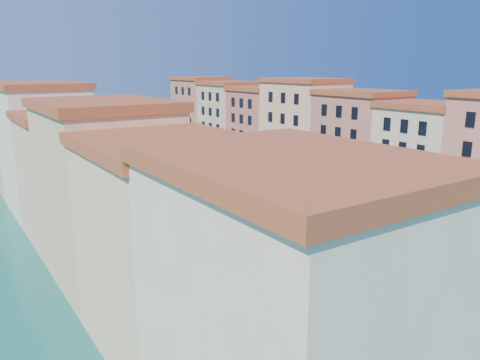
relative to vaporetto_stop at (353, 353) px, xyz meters
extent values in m
cube|color=beige|center=(-10.00, -4.00, 7.56)|extent=(12.00, 16.00, 18.00)
cube|color=brown|center=(-10.00, -4.00, 17.06)|extent=(12.80, 16.40, 1.00)
cube|color=#CCB380|center=(-10.00, 11.50, 7.06)|extent=(12.00, 15.00, 17.00)
cube|color=brown|center=(-10.00, 11.50, 16.06)|extent=(12.80, 15.40, 1.00)
cube|color=tan|center=(-10.00, 27.50, 8.06)|extent=(12.00, 17.00, 19.00)
cube|color=brown|center=(-10.00, 27.50, 18.06)|extent=(12.80, 17.40, 1.00)
cube|color=tan|center=(-10.00, 43.00, 6.81)|extent=(12.00, 14.00, 16.50)
cube|color=brown|center=(-10.00, 43.00, 15.56)|extent=(12.80, 14.40, 1.00)
cube|color=beige|center=(-10.00, 59.00, 8.56)|extent=(12.00, 18.00, 20.00)
cube|color=brown|center=(-10.00, 59.00, 19.06)|extent=(12.80, 18.40, 1.00)
cube|color=tan|center=(-10.00, 76.00, 7.31)|extent=(12.00, 16.00, 17.50)
cube|color=brown|center=(-10.00, 76.00, 16.56)|extent=(12.80, 16.40, 1.00)
cube|color=#A07A56|center=(-10.00, 91.50, 7.81)|extent=(12.00, 15.00, 18.50)
cube|color=brown|center=(-10.00, 91.50, 17.56)|extent=(12.80, 15.40, 1.00)
cube|color=tan|center=(-10.00, 107.50, 8.06)|extent=(12.00, 17.00, 19.00)
cube|color=#C8AA89|center=(46.00, 27.00, 6.81)|extent=(12.00, 14.00, 16.50)
cube|color=brown|center=(46.00, 27.00, 15.56)|extent=(12.80, 14.40, 1.00)
cube|color=#A8604D|center=(46.00, 42.00, 7.56)|extent=(12.00, 16.00, 18.00)
cube|color=brown|center=(46.00, 42.00, 17.06)|extent=(12.80, 16.40, 1.00)
cube|color=tan|center=(46.00, 59.00, 8.56)|extent=(12.00, 18.00, 20.00)
cube|color=brown|center=(46.00, 59.00, 19.06)|extent=(12.80, 18.40, 1.00)
cube|color=#AB5547|center=(46.00, 75.50, 7.31)|extent=(12.00, 15.00, 17.50)
cube|color=brown|center=(46.00, 75.50, 16.56)|extent=(12.80, 15.40, 1.00)
cube|color=tan|center=(46.00, 91.00, 7.81)|extent=(12.00, 16.00, 18.50)
cube|color=brown|center=(46.00, 91.00, 17.56)|extent=(12.80, 16.40, 1.00)
cube|color=#A16344|center=(46.00, 107.50, 8.31)|extent=(12.00, 17.00, 19.50)
cube|color=brown|center=(46.00, 107.50, 18.56)|extent=(12.80, 17.40, 1.00)
cube|color=gray|center=(38.00, 53.00, -0.94)|extent=(4.00, 140.00, 1.00)
cylinder|color=slate|center=(36.80, 16.60, 0.06)|extent=(0.12, 0.12, 3.00)
cube|color=maroon|center=(38.20, 27.00, 1.56)|extent=(3.20, 12.60, 0.25)
cylinder|color=slate|center=(36.80, 22.80, 0.06)|extent=(0.12, 0.12, 3.00)
cylinder|color=slate|center=(36.80, 31.20, 0.06)|extent=(0.12, 0.12, 3.00)
cube|color=slate|center=(0.00, 0.00, 2.06)|extent=(5.40, 16.40, 0.30)
cylinder|color=brown|center=(34.50, 13.00, -0.14)|extent=(0.24, 0.24, 3.20)
cylinder|color=brown|center=(35.10, 14.00, -0.14)|extent=(0.24, 0.24, 3.20)
cylinder|color=brown|center=(35.70, 15.00, -0.14)|extent=(0.24, 0.24, 3.20)
cylinder|color=brown|center=(34.50, 27.00, -0.14)|extent=(0.24, 0.24, 3.20)
cylinder|color=brown|center=(35.10, 28.00, -0.14)|extent=(0.24, 0.24, 3.20)
cylinder|color=brown|center=(35.70, 29.00, -0.14)|extent=(0.24, 0.24, 3.20)
cylinder|color=brown|center=(34.50, 45.00, -0.14)|extent=(0.24, 0.24, 3.20)
cylinder|color=brown|center=(35.10, 46.00, -0.14)|extent=(0.24, 0.24, 3.20)
cylinder|color=brown|center=(35.70, 47.00, -0.14)|extent=(0.24, 0.24, 3.20)
cylinder|color=brown|center=(-2.50, 4.00, -0.14)|extent=(0.24, 0.24, 3.20)
cube|color=silver|center=(5.55, 9.00, -0.91)|extent=(4.47, 17.72, 1.06)
cube|color=silver|center=(5.55, 9.00, 0.23)|extent=(3.93, 14.18, 1.41)
cube|color=slate|center=(5.55, 9.00, 1.07)|extent=(4.20, 14.63, 0.22)
cube|color=#CA430B|center=(5.55, 9.00, -0.43)|extent=(4.51, 17.72, 0.22)
cube|color=white|center=(14.33, 49.39, -0.76)|extent=(12.80, 22.89, 1.35)
cube|color=silver|center=(14.33, 49.39, 0.70)|extent=(10.66, 18.47, 1.81)
cube|color=slate|center=(14.33, 49.39, 1.78)|extent=(11.18, 19.12, 0.28)
cube|color=#CA430B|center=(14.33, 49.39, -0.14)|extent=(12.85, 22.91, 0.28)
cube|color=black|center=(16.14, 18.43, -1.22)|extent=(4.62, 8.59, 0.45)
cone|color=black|center=(14.13, 22.95, -0.85)|extent=(1.62, 2.18, 1.66)
cone|color=black|center=(18.15, 13.90, -0.94)|extent=(1.48, 1.87, 1.47)
imported|color=#353128|center=(17.67, 14.99, -0.19)|extent=(0.74, 0.63, 1.71)
cube|color=black|center=(26.83, 13.07, -1.20)|extent=(1.22, 9.98, 0.50)
cone|color=black|center=(26.83, 18.62, -0.77)|extent=(1.00, 2.23, 1.86)
cone|color=black|center=(26.82, 7.52, -0.89)|extent=(1.00, 1.84, 1.64)
imported|color=#222B29|center=(26.83, 8.85, -0.04)|extent=(0.93, 0.72, 1.91)
cube|color=black|center=(21.71, 54.81, -1.22)|extent=(4.30, 8.69, 0.45)
cone|color=black|center=(19.89, 59.41, -0.85)|extent=(1.56, 2.18, 1.66)
cone|color=black|center=(23.54, 50.20, -0.94)|extent=(1.44, 1.86, 1.47)
cube|color=silver|center=(19.11, 37.37, -1.04)|extent=(4.37, 7.35, 0.80)
cube|color=#152FB0|center=(19.28, 37.85, -0.34)|extent=(2.68, 3.43, 0.70)
cube|color=silver|center=(22.53, 65.41, -1.00)|extent=(5.16, 7.99, 0.87)
cube|color=#152FB0|center=(22.32, 65.91, -0.24)|extent=(3.08, 3.79, 0.77)
camera|label=1|loc=(-25.46, -22.20, 21.91)|focal=35.00mm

